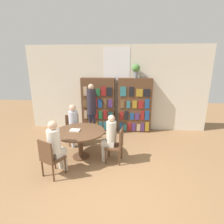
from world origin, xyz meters
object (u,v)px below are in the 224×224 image
flower_vase (136,69)px  seated_reader_back (56,144)px  bookshelf_left (98,105)px  chair_left_side (73,128)px  chair_far_side (117,144)px  seated_reader_right (110,136)px  seated_reader_left (74,123)px  bookshelf_right (134,105)px  chair_near_camera (50,157)px  reading_table (80,135)px  librarian_standing (92,105)px

flower_vase → seated_reader_back: (-1.82, -2.70, -1.49)m
bookshelf_left → chair_left_side: 1.37m
chair_far_side → seated_reader_right: 0.26m
bookshelf_left → seated_reader_back: size_ratio=1.53×
seated_reader_left → seated_reader_back: 1.40m
bookshelf_right → chair_near_camera: size_ratio=2.18×
chair_far_side → bookshelf_right: bearing=-4.8°
chair_left_side → seated_reader_left: seated_reader_left is taller
flower_vase → reading_table: 2.93m
bookshelf_right → seated_reader_right: bookshelf_right is taller
reading_table → chair_far_side: size_ratio=1.43×
reading_table → seated_reader_right: 0.78m
reading_table → librarian_standing: (0.03, 1.49, 0.45)m
chair_near_camera → seated_reader_back: bearing=90.0°
reading_table → chair_near_camera: size_ratio=1.43×
chair_near_camera → reading_table: bearing=90.0°
reading_table → chair_left_side: chair_left_side is taller
chair_far_side → seated_reader_left: bearing=66.0°
bookshelf_left → chair_near_camera: bearing=-101.9°
seated_reader_left → librarian_standing: (0.39, 0.79, 0.37)m
chair_near_camera → librarian_standing: bearing=105.4°
chair_far_side → seated_reader_left: size_ratio=0.71×
seated_reader_back → chair_far_side: bearing=49.8°
chair_far_side → seated_reader_back: bearing=121.8°
seated_reader_back → seated_reader_left: bearing=117.0°
flower_vase → chair_left_side: flower_vase is taller
chair_left_side → seated_reader_right: size_ratio=0.72×
reading_table → chair_left_side: (-0.45, 0.86, -0.14)m
bookshelf_right → librarian_standing: size_ratio=1.09×
reading_table → chair_near_camera: (-0.43, -0.86, -0.14)m
chair_far_side → seated_reader_left: 1.58m
seated_reader_left → seated_reader_back: size_ratio=1.00×
flower_vase → reading_table: flower_vase is taller
seated_reader_right → chair_near_camera: bearing=130.4°
reading_table → chair_left_side: size_ratio=1.43×
seated_reader_right → seated_reader_back: bearing=126.2°
bookshelf_left → flower_vase: size_ratio=4.13×
reading_table → seated_reader_back: (-0.35, -0.71, 0.09)m
seated_reader_back → librarian_standing: bearing=106.6°
chair_left_side → librarian_standing: (0.47, 0.63, 0.59)m
bookshelf_left → seated_reader_back: bookshelf_left is taller
flower_vase → bookshelf_right: bearing=-153.0°
chair_near_camera → chair_far_side: same height
seated_reader_right → librarian_standing: (-0.75, 1.60, 0.40)m
bookshelf_left → librarian_standing: 0.54m
bookshelf_right → seated_reader_left: bearing=-144.6°
reading_table → seated_reader_right: seated_reader_right is taller
flower_vase → seated_reader_left: 2.69m
seated_reader_back → chair_left_side: bearing=119.9°
chair_far_side → seated_reader_back: 1.44m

